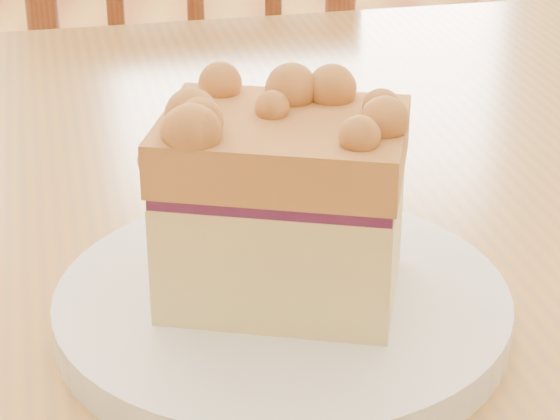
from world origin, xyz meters
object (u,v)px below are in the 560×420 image
cafe_table_main (129,343)px  cafe_chair_main (189,231)px  plate (282,309)px  cake_slice (281,195)px

cafe_table_main → cafe_chair_main: size_ratio=1.45×
cafe_chair_main → plate: bearing=86.2°
cafe_chair_main → cafe_table_main: bearing=78.7°
cafe_table_main → plate: plate is taller
cafe_chair_main → plate: size_ratio=3.72×
plate → cake_slice: size_ratio=1.69×
cafe_table_main → plate: size_ratio=5.41×
plate → cafe_table_main: bearing=121.6°
cafe_table_main → cafe_chair_main: (0.01, 0.59, -0.22)m
plate → cake_slice: 0.06m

